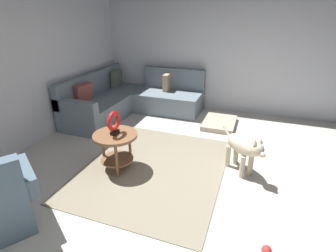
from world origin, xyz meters
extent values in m
cube|color=beige|center=(0.00, 0.00, -0.05)|extent=(6.00, 6.00, 0.10)
cube|color=silver|center=(0.00, 2.94, 1.35)|extent=(6.00, 0.12, 2.70)
cube|color=silver|center=(2.94, 0.00, 1.35)|extent=(0.12, 6.00, 2.70)
cube|color=gray|center=(0.15, 0.70, 0.01)|extent=(2.30, 1.90, 0.01)
cube|color=slate|center=(1.73, 2.41, 0.21)|extent=(2.20, 0.85, 0.42)
cube|color=slate|center=(1.73, 2.76, 0.65)|extent=(2.20, 0.14, 0.46)
cube|color=slate|center=(2.41, 1.28, 0.21)|extent=(0.85, 1.40, 0.42)
cube|color=slate|center=(2.76, 1.28, 0.65)|extent=(0.14, 1.40, 0.46)
cube|color=slate|center=(0.71, 2.41, 0.53)|extent=(0.16, 0.85, 0.22)
cube|color=slate|center=(2.48, 2.61, 0.59)|extent=(0.40, 0.20, 0.39)
cube|color=#994C47|center=(1.23, 2.61, 0.59)|extent=(0.40, 0.21, 0.39)
cube|color=tan|center=(2.61, 1.38, 0.59)|extent=(0.38, 0.12, 0.38)
cube|color=#4C6070|center=(-1.12, 1.57, 0.51)|extent=(0.42, 0.55, 0.22)
cylinder|color=brown|center=(-0.02, 1.19, 0.52)|extent=(0.60, 0.60, 0.04)
cylinder|color=brown|center=(-0.02, 1.19, 0.15)|extent=(0.45, 0.45, 0.02)
cylinder|color=brown|center=(-0.02, 1.41, 0.25)|extent=(0.04, 0.04, 0.50)
cylinder|color=brown|center=(-0.20, 1.08, 0.25)|extent=(0.04, 0.04, 0.50)
cylinder|color=brown|center=(0.17, 1.08, 0.25)|extent=(0.04, 0.04, 0.50)
cube|color=black|center=(-0.02, 1.19, 0.57)|extent=(0.12, 0.08, 0.05)
torus|color=red|center=(-0.02, 1.19, 0.73)|extent=(0.28, 0.06, 0.28)
cube|color=#B2A38E|center=(1.98, 0.08, 0.04)|extent=(0.80, 0.60, 0.09)
cylinder|color=beige|center=(0.45, -0.58, 0.16)|extent=(0.07, 0.07, 0.32)
cylinder|color=beige|center=(0.35, -0.48, 0.16)|extent=(0.07, 0.07, 0.32)
cylinder|color=beige|center=(0.68, -0.36, 0.16)|extent=(0.07, 0.07, 0.32)
cylinder|color=beige|center=(0.58, -0.26, 0.16)|extent=(0.07, 0.07, 0.32)
ellipsoid|color=beige|center=(0.52, -0.42, 0.40)|extent=(0.53, 0.52, 0.24)
sphere|color=beige|center=(0.30, -0.63, 0.48)|extent=(0.17, 0.17, 0.17)
ellipsoid|color=beige|center=(0.25, -0.69, 0.46)|extent=(0.13, 0.13, 0.07)
cone|color=beige|center=(0.34, -0.66, 0.59)|extent=(0.06, 0.06, 0.07)
cone|color=beige|center=(0.28, -0.59, 0.59)|extent=(0.06, 0.06, 0.07)
cylinder|color=beige|center=(0.74, -0.21, 0.44)|extent=(0.17, 0.17, 0.16)
sphere|color=red|center=(-0.81, -0.81, 0.05)|extent=(0.09, 0.09, 0.09)
camera|label=1|loc=(-2.70, -0.53, 2.06)|focal=27.54mm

